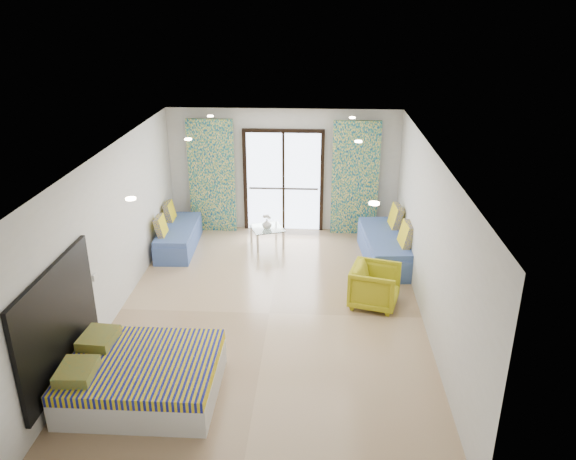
# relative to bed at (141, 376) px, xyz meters

# --- Properties ---
(floor) EXTENTS (5.00, 7.50, 0.01)m
(floor) POSITION_rel_bed_xyz_m (1.48, 2.13, -0.28)
(floor) COLOR #977A5A
(floor) RESTS_ON ground
(ceiling) EXTENTS (5.00, 7.50, 0.01)m
(ceiling) POSITION_rel_bed_xyz_m (1.48, 2.13, 2.42)
(ceiling) COLOR silver
(ceiling) RESTS_ON ground
(wall_back) EXTENTS (5.00, 0.01, 2.70)m
(wall_back) POSITION_rel_bed_xyz_m (1.48, 5.88, 1.07)
(wall_back) COLOR silver
(wall_back) RESTS_ON ground
(wall_front) EXTENTS (5.00, 0.01, 2.70)m
(wall_front) POSITION_rel_bed_xyz_m (1.48, -1.62, 1.07)
(wall_front) COLOR silver
(wall_front) RESTS_ON ground
(wall_left) EXTENTS (0.01, 7.50, 2.70)m
(wall_left) POSITION_rel_bed_xyz_m (-1.02, 2.13, 1.07)
(wall_left) COLOR silver
(wall_left) RESTS_ON ground
(wall_right) EXTENTS (0.01, 7.50, 2.70)m
(wall_right) POSITION_rel_bed_xyz_m (3.98, 2.13, 1.07)
(wall_right) COLOR silver
(wall_right) RESTS_ON ground
(balcony_door) EXTENTS (1.76, 0.08, 2.28)m
(balcony_door) POSITION_rel_bed_xyz_m (1.48, 5.85, 0.98)
(balcony_door) COLOR black
(balcony_door) RESTS_ON floor
(balcony_rail) EXTENTS (1.52, 0.03, 0.04)m
(balcony_rail) POSITION_rel_bed_xyz_m (1.48, 5.86, 0.67)
(balcony_rail) COLOR #595451
(balcony_rail) RESTS_ON balcony_door
(curtain_left) EXTENTS (1.00, 0.10, 2.50)m
(curtain_left) POSITION_rel_bed_xyz_m (-0.07, 5.70, 0.97)
(curtain_left) COLOR silver
(curtain_left) RESTS_ON floor
(curtain_right) EXTENTS (1.00, 0.10, 2.50)m
(curtain_right) POSITION_rel_bed_xyz_m (3.03, 5.70, 0.97)
(curtain_right) COLOR silver
(curtain_right) RESTS_ON floor
(downlight_a) EXTENTS (0.12, 0.12, 0.02)m
(downlight_a) POSITION_rel_bed_xyz_m (0.08, 0.13, 2.39)
(downlight_a) COLOR #FFE0B2
(downlight_a) RESTS_ON ceiling
(downlight_b) EXTENTS (0.12, 0.12, 0.02)m
(downlight_b) POSITION_rel_bed_xyz_m (2.88, 0.13, 2.39)
(downlight_b) COLOR #FFE0B2
(downlight_b) RESTS_ON ceiling
(downlight_c) EXTENTS (0.12, 0.12, 0.02)m
(downlight_c) POSITION_rel_bed_xyz_m (0.08, 3.13, 2.39)
(downlight_c) COLOR #FFE0B2
(downlight_c) RESTS_ON ceiling
(downlight_d) EXTENTS (0.12, 0.12, 0.02)m
(downlight_d) POSITION_rel_bed_xyz_m (2.88, 3.13, 2.39)
(downlight_d) COLOR #FFE0B2
(downlight_d) RESTS_ON ceiling
(downlight_e) EXTENTS (0.12, 0.12, 0.02)m
(downlight_e) POSITION_rel_bed_xyz_m (0.08, 5.13, 2.39)
(downlight_e) COLOR #FFE0B2
(downlight_e) RESTS_ON ceiling
(downlight_f) EXTENTS (0.12, 0.12, 0.02)m
(downlight_f) POSITION_rel_bed_xyz_m (2.88, 5.13, 2.39)
(downlight_f) COLOR #FFE0B2
(downlight_f) RESTS_ON ceiling
(headboard) EXTENTS (0.06, 2.10, 1.50)m
(headboard) POSITION_rel_bed_xyz_m (-0.98, 0.00, 0.77)
(headboard) COLOR black
(headboard) RESTS_ON floor
(switch_plate) EXTENTS (0.02, 0.10, 0.10)m
(switch_plate) POSITION_rel_bed_xyz_m (-0.99, 1.25, 0.77)
(switch_plate) COLOR silver
(switch_plate) RESTS_ON wall_left
(bed) EXTENTS (1.92, 1.56, 0.66)m
(bed) POSITION_rel_bed_xyz_m (0.00, 0.00, 0.00)
(bed) COLOR silver
(bed) RESTS_ON floor
(daybed_left) EXTENTS (0.76, 1.79, 0.87)m
(daybed_left) POSITION_rel_bed_xyz_m (-0.64, 4.64, -0.01)
(daybed_left) COLOR #425C9D
(daybed_left) RESTS_ON floor
(daybed_right) EXTENTS (0.96, 2.07, 0.99)m
(daybed_right) POSITION_rel_bed_xyz_m (3.59, 4.27, 0.03)
(daybed_right) COLOR #425C9D
(daybed_right) RESTS_ON floor
(coffee_table) EXTENTS (0.81, 0.81, 0.72)m
(coffee_table) POSITION_rel_bed_xyz_m (1.19, 4.88, 0.09)
(coffee_table) COLOR silver
(coffee_table) RESTS_ON floor
(vase) EXTENTS (0.24, 0.25, 0.20)m
(vase) POSITION_rel_bed_xyz_m (1.20, 4.82, 0.24)
(vase) COLOR white
(vase) RESTS_ON coffee_table
(armchair) EXTENTS (0.89, 0.92, 0.78)m
(armchair) POSITION_rel_bed_xyz_m (3.23, 2.52, 0.12)
(armchair) COLOR #ABA416
(armchair) RESTS_ON floor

